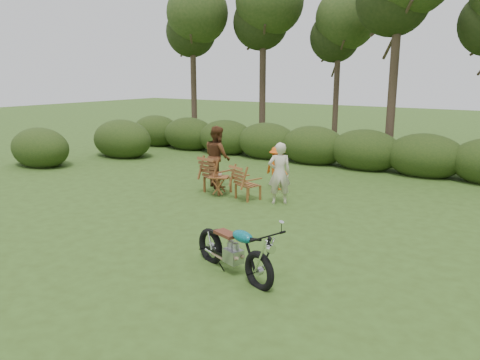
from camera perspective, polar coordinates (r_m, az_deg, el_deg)
The scene contains 10 objects.
ground at distance 9.31m, azimuth -3.78°, elevation -7.84°, with size 80.00×80.00×0.00m, color #314918.
tree_line at distance 17.32m, azimuth 18.10°, elevation 14.01°, with size 22.52×11.62×8.14m.
motorcycle at distance 8.05m, azimuth -0.83°, elevation -11.25°, with size 1.90×0.72×1.08m, color #0DA1AF, non-canonical shape.
lawn_chair_right at distance 12.52m, azimuth 0.97°, elevation -2.34°, with size 0.64×0.64×0.94m, color brown, non-canonical shape.
lawn_chair_left at distance 13.24m, azimuth -2.74°, elevation -1.50°, with size 0.72×0.72×1.04m, color brown, non-canonical shape.
side_table at distance 12.79m, azimuth -2.58°, elevation -0.75°, with size 0.53×0.45×0.55m, color #5C3517, non-canonical shape.
cup at distance 12.74m, azimuth -2.48°, elevation 0.68°, with size 0.12×0.12×0.09m, color beige.
adult_a at distance 12.15m, azimuth 4.75°, elevation -2.87°, with size 0.58×0.38×1.60m, color beige.
adult_b at distance 13.93m, azimuth -2.72°, elevation -0.77°, with size 0.88×0.68×1.80m, color #542E18.
child at distance 13.60m, azimuth 4.49°, elevation -1.14°, with size 0.81×0.47×1.26m, color #E05815.
Camera 1 is at (5.34, -6.88, 3.30)m, focal length 35.00 mm.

